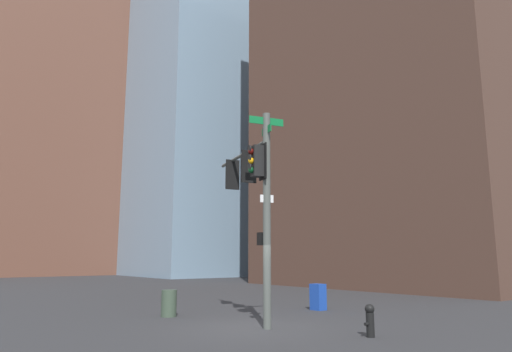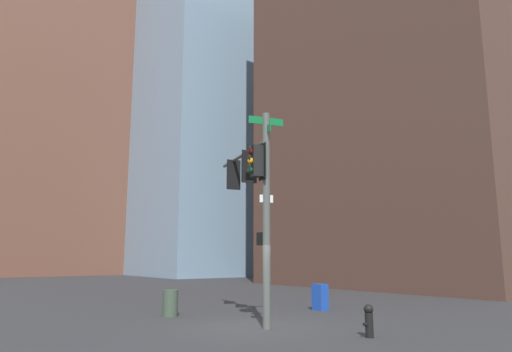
{
  "view_description": "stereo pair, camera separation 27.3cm",
  "coord_description": "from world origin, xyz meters",
  "px_view_note": "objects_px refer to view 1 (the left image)",
  "views": [
    {
      "loc": [
        8.86,
        11.82,
        2.11
      ],
      "look_at": [
        -0.5,
        -0.38,
        4.82
      ],
      "focal_mm": 32.6,
      "sensor_mm": 36.0,
      "label": 1
    },
    {
      "loc": [
        8.64,
        11.99,
        2.11
      ],
      "look_at": [
        -0.5,
        -0.38,
        4.82
      ],
      "focal_mm": 32.6,
      "sensor_mm": 36.0,
      "label": 2
    }
  ],
  "objects_px": {
    "signal_pole_assembly": "(253,187)",
    "fire_hydrant": "(370,319)",
    "newspaper_box": "(318,297)",
    "litter_bin": "(169,303)"
  },
  "relations": [
    {
      "from": "signal_pole_assembly",
      "to": "fire_hydrant",
      "type": "height_order",
      "value": "signal_pole_assembly"
    },
    {
      "from": "fire_hydrant",
      "to": "newspaper_box",
      "type": "bearing_deg",
      "value": -122.89
    },
    {
      "from": "signal_pole_assembly",
      "to": "litter_bin",
      "type": "xyz_separation_m",
      "value": [
        1.22,
        -3.48,
        -4.0
      ]
    },
    {
      "from": "signal_pole_assembly",
      "to": "newspaper_box",
      "type": "xyz_separation_m",
      "value": [
        -4.67,
        -1.73,
        -3.95
      ]
    },
    {
      "from": "litter_bin",
      "to": "newspaper_box",
      "type": "bearing_deg",
      "value": 163.46
    },
    {
      "from": "newspaper_box",
      "to": "litter_bin",
      "type": "bearing_deg",
      "value": -16.79
    },
    {
      "from": "signal_pole_assembly",
      "to": "fire_hydrant",
      "type": "bearing_deg",
      "value": -149.31
    },
    {
      "from": "litter_bin",
      "to": "newspaper_box",
      "type": "relative_size",
      "value": 0.9
    },
    {
      "from": "newspaper_box",
      "to": "fire_hydrant",
      "type": "bearing_deg",
      "value": 56.86
    },
    {
      "from": "newspaper_box",
      "to": "signal_pole_assembly",
      "type": "bearing_deg",
      "value": 20.09
    }
  ]
}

